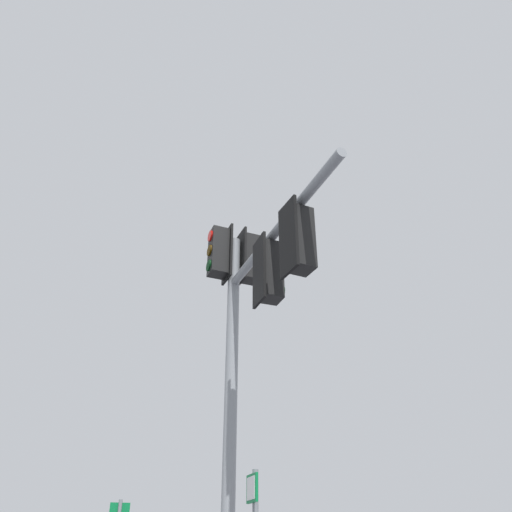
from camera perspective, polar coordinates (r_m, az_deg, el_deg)
name	(u,v)px	position (r m, az deg, el deg)	size (l,w,h in m)	color
signal_mast_assembly	(248,319)	(7.97, -0.86, -6.96)	(2.71, 3.31, 7.18)	gray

